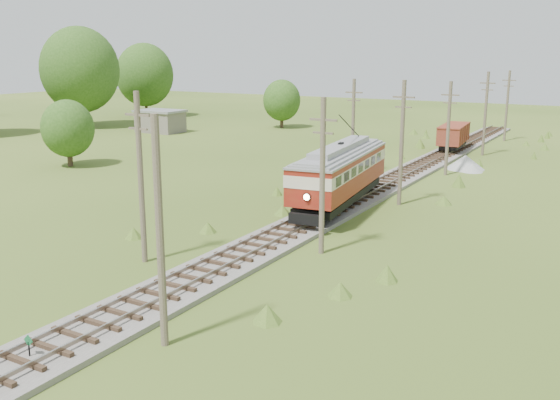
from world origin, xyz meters
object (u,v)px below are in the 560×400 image
Objects in this scene: gravel_pile at (466,163)px; streetcar at (340,170)px; gondola at (454,135)px; switch_marker at (29,346)px.

streetcar is at bearing -101.12° from gravel_pile.
gondola is 1.95× the size of gravel_pile.
streetcar is 1.77× the size of gondola.
streetcar reaches higher than gondola.
switch_marker is 0.27× the size of gravel_pile.
gravel_pile is at bearing 71.70° from streetcar.
gondola is at bearing 111.59° from gravel_pile.
gondola is at bearing 89.80° from switch_marker.
streetcar is at bearing 89.56° from switch_marker.
switch_marker is 46.34m from gravel_pile.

